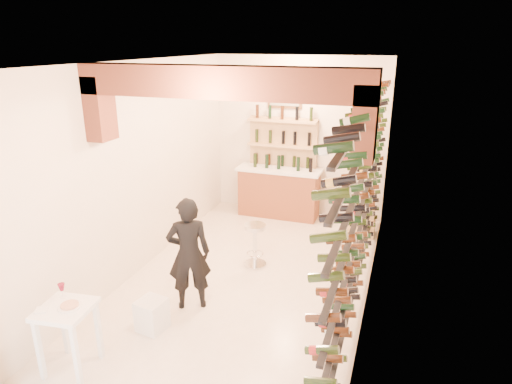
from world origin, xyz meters
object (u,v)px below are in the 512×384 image
wine_rack (358,193)px  white_stool (152,315)px  person (189,254)px  chrome_barstool (255,242)px  tasting_table (66,318)px  back_counter (279,191)px  crate_lower (359,226)px

wine_rack → white_stool: 3.08m
person → chrome_barstool: person is taller
wine_rack → tasting_table: (-2.73, -2.49, -0.91)m
wine_rack → tasting_table: wine_rack is taller
tasting_table → back_counter: bearing=73.3°
back_counter → white_stool: back_counter is taller
person → back_counter: bearing=-121.6°
back_counter → person: bearing=-93.3°
person → crate_lower: size_ratio=2.81×
person → chrome_barstool: 1.51m
person → white_stool: bearing=41.8°
wine_rack → chrome_barstool: 2.00m
white_stool → crate_lower: (2.14, 3.79, -0.04)m
white_stool → back_counter: bearing=84.1°
back_counter → crate_lower: (1.70, -0.45, -0.37)m
chrome_barstool → crate_lower: size_ratio=1.26×
white_stool → chrome_barstool: bearing=71.4°
tasting_table → chrome_barstool: 3.14m
wine_rack → back_counter: 3.38m
person → chrome_barstool: size_ratio=2.22×
tasting_table → crate_lower: 5.38m
crate_lower → person: bearing=-121.2°
tasting_table → white_stool: (0.46, 0.90, -0.44)m
white_stool → crate_lower: size_ratio=0.73×
person → crate_lower: (1.91, 3.16, -0.62)m
tasting_table → chrome_barstool: (1.14, 2.92, -0.23)m
wine_rack → person: (-2.04, -0.96, -0.76)m
back_counter → crate_lower: bearing=-14.8°
person → crate_lower: person is taller
back_counter → white_stool: 4.27m
tasting_table → white_stool: size_ratio=2.33×
back_counter → chrome_barstool: bearing=-83.9°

